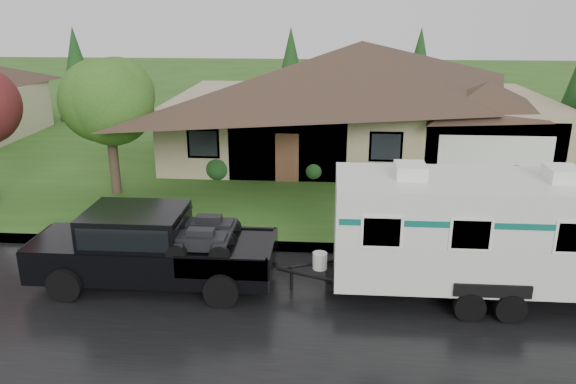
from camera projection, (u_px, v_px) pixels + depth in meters
The scene contains 9 objects.
ground at pixel (307, 283), 15.64m from camera, with size 140.00×140.00×0.00m, color #274F18.
road at pixel (303, 321), 13.74m from camera, with size 140.00×8.00×0.01m, color black.
curb at pixel (310, 247), 17.74m from camera, with size 140.00×0.50×0.15m, color gray.
lawn at pixel (319, 150), 29.81m from camera, with size 140.00×26.00×0.15m, color #274F18.
house_main at pixel (367, 87), 27.44m from camera, with size 19.44×10.80×6.90m.
tree_left_green at pixel (108, 100), 21.49m from camera, with size 3.28×3.28×5.43m.
shrub_row at pixel (363, 170), 24.09m from camera, with size 13.60×1.00×1.00m.
pickup_truck at pixel (149, 245), 15.22m from camera, with size 6.50×2.47×2.17m.
travel_trailer at pixel (483, 229), 14.35m from camera, with size 8.01×2.82×3.60m.
Camera 1 is at (0.54, -14.04, 7.33)m, focal length 35.00 mm.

